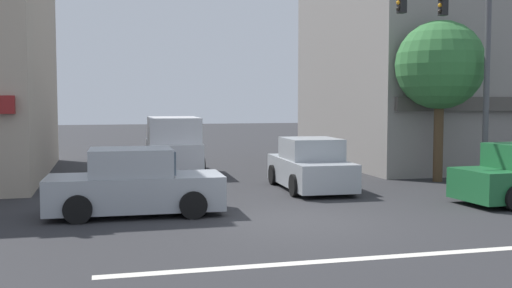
# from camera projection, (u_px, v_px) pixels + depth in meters

# --- Properties ---
(ground_plane) EXTENTS (120.00, 120.00, 0.00)m
(ground_plane) POSITION_uv_depth(u_px,v_px,m) (299.00, 220.00, 13.60)
(ground_plane) COLOR #2B2B2D
(lane_marking_stripe) EXTENTS (9.00, 0.24, 0.01)m
(lane_marking_stripe) POSITION_uv_depth(u_px,v_px,m) (365.00, 258.00, 10.22)
(lane_marking_stripe) COLOR silver
(lane_marking_stripe) RESTS_ON ground
(building_right_corner) EXTENTS (10.20, 9.89, 8.14)m
(building_right_corner) POSITION_uv_depth(u_px,v_px,m) (443.00, 70.00, 26.25)
(building_right_corner) COLOR gray
(building_right_corner) RESTS_ON ground
(street_tree) EXTENTS (2.95, 2.95, 5.38)m
(street_tree) POSITION_uv_depth(u_px,v_px,m) (440.00, 66.00, 19.88)
(street_tree) COLOR #4C3823
(street_tree) RESTS_ON ground
(traffic_light_mast) EXTENTS (4.87, 0.60, 6.20)m
(traffic_light_mast) POSITION_uv_depth(u_px,v_px,m) (461.00, 53.00, 18.19)
(traffic_light_mast) COLOR #47474C
(traffic_light_mast) RESTS_ON ground
(sedan_waiting_far) EXTENTS (4.15, 1.98, 1.58)m
(sedan_waiting_far) POSITION_uv_depth(u_px,v_px,m) (135.00, 185.00, 14.18)
(sedan_waiting_far) COLOR #999EA3
(sedan_waiting_far) RESTS_ON ground
(van_parked_curbside) EXTENTS (2.20, 4.68, 2.11)m
(van_parked_curbside) POSITION_uv_depth(u_px,v_px,m) (173.00, 147.00, 22.29)
(van_parked_curbside) COLOR silver
(van_parked_curbside) RESTS_ON ground
(sedan_crossing_rightbound) EXTENTS (2.01, 4.17, 1.58)m
(sedan_crossing_rightbound) POSITION_uv_depth(u_px,v_px,m) (310.00, 166.00, 18.25)
(sedan_crossing_rightbound) COLOR #999EA3
(sedan_crossing_rightbound) RESTS_ON ground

